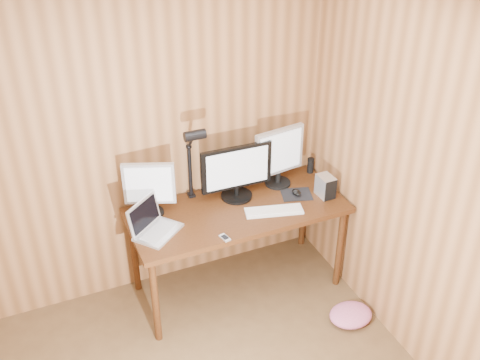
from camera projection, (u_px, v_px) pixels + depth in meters
desk at (234, 217)px, 4.25m from camera, size 1.60×0.70×0.75m
monitor_center at (237, 172)px, 4.15m from camera, size 0.55×0.24×0.43m
monitor_left at (149, 188)px, 3.95m from camera, size 0.35×0.17×0.42m
monitor_right at (279, 155)px, 4.29m from camera, size 0.42×0.20×0.48m
laptop at (152, 225)px, 3.85m from camera, size 0.40×0.39×0.23m
keyboard at (274, 211)px, 4.08m from camera, size 0.44×0.23×0.02m
mousepad at (296, 194)px, 4.29m from camera, size 0.27×0.24×0.00m
mouse at (297, 192)px, 4.28m from camera, size 0.11×0.12×0.04m
hard_drive at (326, 186)px, 4.24m from camera, size 0.11×0.15×0.17m
phone at (225, 238)px, 3.81m from camera, size 0.06×0.10×0.01m
speaker at (311, 165)px, 4.55m from camera, size 0.05×0.05×0.13m
desk_lamp at (193, 153)px, 4.00m from camera, size 0.15×0.22×0.66m
fabric_pile at (351, 315)px, 4.16m from camera, size 0.35×0.30×0.10m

